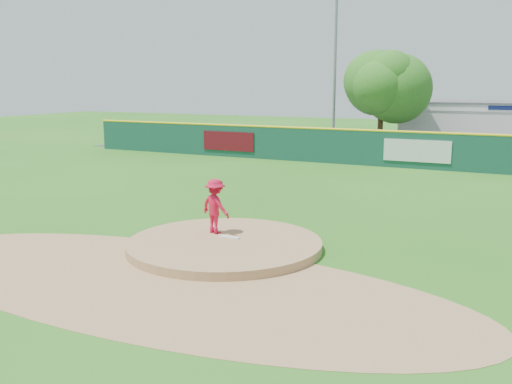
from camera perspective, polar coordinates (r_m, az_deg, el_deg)
The scene contains 12 objects.
ground at distance 16.21m, azimuth -3.16°, elevation -5.71°, with size 120.00×120.00×0.00m, color #286B19.
pitchers_mound at distance 16.21m, azimuth -3.16°, elevation -5.71°, with size 5.50×5.50×0.50m, color #9E774C.
pitching_rubber at distance 16.38m, azimuth -2.65°, elevation -4.54°, with size 0.60×0.15×0.04m, color white.
infield_dirt_arc at distance 13.81m, azimuth -9.38°, elevation -8.81°, with size 15.40×15.40×0.01m, color #9E774C.
parking_lot at distance 41.48m, azimuth 15.59°, elevation 4.07°, with size 44.00×16.00×0.02m, color #38383A.
pitcher at distance 16.78m, azimuth -4.08°, elevation -1.42°, with size 1.05×0.60×1.62m, color red.
van at distance 36.74m, azimuth 10.82°, elevation 4.68°, with size 2.56×5.56×1.55m, color white.
fence_banners at distance 33.72m, azimuth 5.96°, elevation 4.63°, with size 15.30×0.04×1.20m.
playground_slide at distance 41.38m, azimuth -2.29°, elevation 5.60°, with size 1.07×3.01×1.66m.
outfield_fence at distance 32.61m, azimuth 12.64°, elevation 4.38°, with size 40.00×0.14×2.07m.
deciduous_tree at distance 39.70m, azimuth 12.49°, elevation 10.51°, with size 5.60×5.60×7.36m.
light_pole_left at distance 42.77m, azimuth 7.91°, elevation 12.67°, with size 1.75×0.25×11.00m.
Camera 1 is at (7.70, -13.50, 4.61)m, focal length 40.00 mm.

